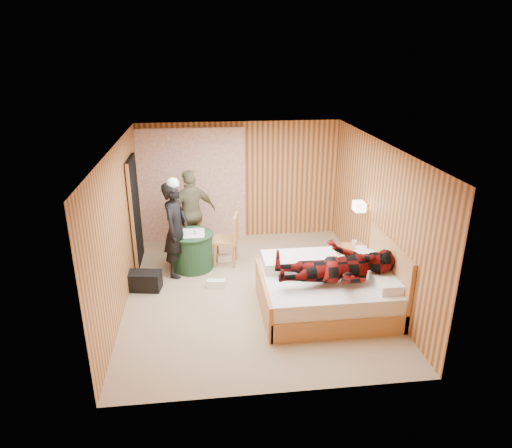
{
  "coord_description": "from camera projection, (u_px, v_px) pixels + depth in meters",
  "views": [
    {
      "loc": [
        -0.75,
        -6.83,
        3.88
      ],
      "look_at": [
        0.1,
        0.45,
        1.05
      ],
      "focal_mm": 32.0,
      "sensor_mm": 36.0,
      "label": 1
    }
  ],
  "objects": [
    {
      "name": "duffel_bag",
      "position": [
        144.0,
        281.0,
        7.8
      ],
      "size": [
        0.61,
        0.39,
        0.33
      ],
      "primitive_type": "cube",
      "rotation": [
        0.0,
        0.0,
        -0.16
      ],
      "color": "black",
      "rests_on": "floor"
    },
    {
      "name": "bed",
      "position": [
        329.0,
        290.0,
        7.17
      ],
      "size": [
        2.07,
        1.63,
        1.12
      ],
      "color": "tan",
      "rests_on": "floor"
    },
    {
      "name": "wall_right",
      "position": [
        378.0,
        217.0,
        7.59
      ],
      "size": [
        0.02,
        5.0,
        2.5
      ],
      "primitive_type": "cube",
      "color": "tan",
      "rests_on": "floor"
    },
    {
      "name": "sneaker_right",
      "position": [
        216.0,
        284.0,
        7.9
      ],
      "size": [
        0.32,
        0.16,
        0.14
      ],
      "primitive_type": "cube",
      "rotation": [
        0.0,
        0.0,
        -0.12
      ],
      "color": "white",
      "rests_on": "floor"
    },
    {
      "name": "ceiling",
      "position": [
        253.0,
        146.0,
        6.91
      ],
      "size": [
        4.2,
        5.0,
        0.01
      ],
      "primitive_type": "cube",
      "color": "white",
      "rests_on": "wall_back"
    },
    {
      "name": "man_at_table",
      "position": [
        192.0,
        213.0,
        8.94
      ],
      "size": [
        1.09,
        0.8,
        1.72
      ],
      "primitive_type": "imported",
      "rotation": [
        0.0,
        0.0,
        3.57
      ],
      "color": "brown",
      "rests_on": "floor"
    },
    {
      "name": "man_on_bed",
      "position": [
        337.0,
        258.0,
        6.72
      ],
      "size": [
        0.86,
        0.67,
        1.77
      ],
      "primitive_type": "imported",
      "rotation": [
        0.0,
        1.57,
        0.0
      ],
      "color": "#630B09",
      "rests_on": "bed"
    },
    {
      "name": "nightstand",
      "position": [
        355.0,
        262.0,
        8.18
      ],
      "size": [
        0.43,
        0.59,
        0.57
      ],
      "color": "tan",
      "rests_on": "floor"
    },
    {
      "name": "wall_lamp",
      "position": [
        359.0,
        206.0,
        7.97
      ],
      "size": [
        0.26,
        0.24,
        0.16
      ],
      "color": "gold",
      "rests_on": "wall_right"
    },
    {
      "name": "round_table",
      "position": [
        192.0,
        251.0,
        8.49
      ],
      "size": [
        0.8,
        0.8,
        0.71
      ],
      "color": "#21482C",
      "rests_on": "floor"
    },
    {
      "name": "wall_left",
      "position": [
        120.0,
        228.0,
        7.13
      ],
      "size": [
        0.02,
        5.0,
        2.5
      ],
      "primitive_type": "cube",
      "color": "tan",
      "rests_on": "floor"
    },
    {
      "name": "doorway",
      "position": [
        135.0,
        212.0,
        8.51
      ],
      "size": [
        0.06,
        0.9,
        2.05
      ],
      "primitive_type": "cube",
      "color": "black",
      "rests_on": "floor"
    },
    {
      "name": "cup_nightstand",
      "position": [
        354.0,
        243.0,
        8.19
      ],
      "size": [
        0.11,
        0.11,
        0.09
      ],
      "primitive_type": "imported",
      "rotation": [
        0.0,
        0.0,
        0.05
      ],
      "color": "white",
      "rests_on": "nightstand"
    },
    {
      "name": "woman_standing",
      "position": [
        176.0,
        230.0,
        8.09
      ],
      "size": [
        0.61,
        0.74,
        1.75
      ],
      "primitive_type": "imported",
      "rotation": [
        0.0,
        0.0,
        1.23
      ],
      "color": "black",
      "rests_on": "floor"
    },
    {
      "name": "book_lower",
      "position": [
        357.0,
        249.0,
        8.03
      ],
      "size": [
        0.24,
        0.27,
        0.02
      ],
      "primitive_type": "imported",
      "rotation": [
        0.0,
        0.0,
        0.38
      ],
      "color": "white",
      "rests_on": "nightstand"
    },
    {
      "name": "book_upper",
      "position": [
        357.0,
        248.0,
        8.03
      ],
      "size": [
        0.23,
        0.26,
        0.02
      ],
      "primitive_type": "imported",
      "rotation": [
        0.0,
        0.0,
        -0.32
      ],
      "color": "white",
      "rests_on": "nightstand"
    },
    {
      "name": "chair_far",
      "position": [
        192.0,
        229.0,
        9.02
      ],
      "size": [
        0.48,
        0.48,
        0.93
      ],
      "rotation": [
        0.0,
        0.0,
        0.16
      ],
      "color": "tan",
      "rests_on": "floor"
    },
    {
      "name": "curtain",
      "position": [
        193.0,
        186.0,
        9.52
      ],
      "size": [
        2.2,
        0.08,
        2.4
      ],
      "primitive_type": "cube",
      "color": "silver",
      "rests_on": "floor"
    },
    {
      "name": "floor",
      "position": [
        253.0,
        291.0,
        7.81
      ],
      "size": [
        4.2,
        5.0,
        0.01
      ],
      "primitive_type": "cube",
      "color": "tan",
      "rests_on": "ground"
    },
    {
      "name": "wall_back",
      "position": [
        240.0,
        181.0,
        9.67
      ],
      "size": [
        4.2,
        0.02,
        2.5
      ],
      "primitive_type": "cube",
      "color": "tan",
      "rests_on": "floor"
    },
    {
      "name": "sneaker_left",
      "position": [
        225.0,
        258.0,
        8.88
      ],
      "size": [
        0.29,
        0.14,
        0.13
      ],
      "primitive_type": "cube",
      "rotation": [
        0.0,
        0.0,
        0.1
      ],
      "color": "white",
      "rests_on": "floor"
    },
    {
      "name": "chair_near",
      "position": [
        230.0,
        236.0,
        8.59
      ],
      "size": [
        0.53,
        0.53,
        1.0
      ],
      "rotation": [
        0.0,
        0.0,
        -1.77
      ],
      "color": "tan",
      "rests_on": "floor"
    },
    {
      "name": "cup_table",
      "position": [
        197.0,
        231.0,
        8.31
      ],
      "size": [
        0.13,
        0.13,
        0.1
      ],
      "primitive_type": "imported",
      "rotation": [
        0.0,
        0.0,
        -0.1
      ],
      "color": "white",
      "rests_on": "round_table"
    }
  ]
}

